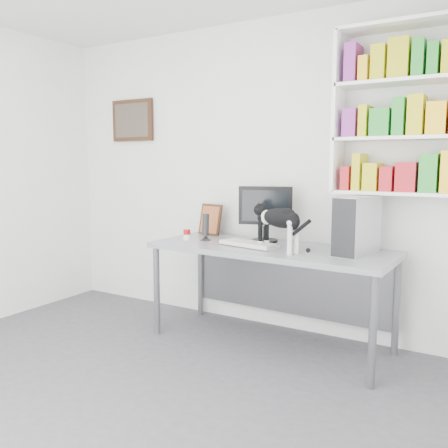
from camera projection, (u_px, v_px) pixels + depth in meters
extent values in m
cube|color=#58575D|center=(83.00, 414.00, 2.78)|extent=(4.00, 4.00, 0.01)
cube|color=white|center=(245.00, 176.00, 4.31)|extent=(4.00, 0.01, 2.70)
cube|color=white|center=(407.00, 110.00, 3.41)|extent=(1.03, 0.28, 1.24)
cube|color=#402814|center=(133.00, 120.00, 4.87)|extent=(0.52, 0.04, 0.42)
cube|color=gray|center=(270.00, 296.00, 3.82)|extent=(1.96, 0.82, 0.81)
cube|color=black|center=(265.00, 214.00, 3.97)|extent=(0.49, 0.34, 0.48)
cube|color=beige|center=(249.00, 244.00, 3.79)|extent=(0.51, 0.27, 0.04)
cube|color=#AAABAF|center=(357.00, 225.00, 3.45)|extent=(0.26, 0.45, 0.42)
cylinder|color=black|center=(206.00, 227.00, 4.06)|extent=(0.13, 0.13, 0.24)
cube|color=#402814|center=(210.00, 219.00, 4.37)|extent=(0.25, 0.13, 0.29)
cylinder|color=#A30E0D|center=(187.00, 235.00, 4.10)|extent=(0.08, 0.08, 0.09)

